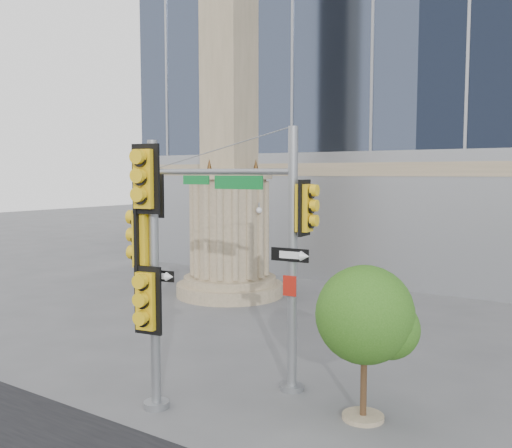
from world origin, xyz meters
The scene contains 5 objects.
ground centered at (0.00, 0.00, 0.00)m, with size 120.00×120.00×0.00m, color #545456.
monument centered at (-6.00, 9.00, 5.52)m, with size 4.40×4.40×16.60m.
main_signal_pole centered at (0.30, 1.40, 3.77)m, with size 4.73×0.84×6.09m.
secondary_signal_pole centered at (-0.55, -1.14, 3.36)m, with size 1.04×0.76×5.72m.
street_tree centered at (3.45, 0.97, 2.10)m, with size 2.05×2.00×3.19m.
Camera 1 is at (7.93, -9.63, 5.05)m, focal length 40.00 mm.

